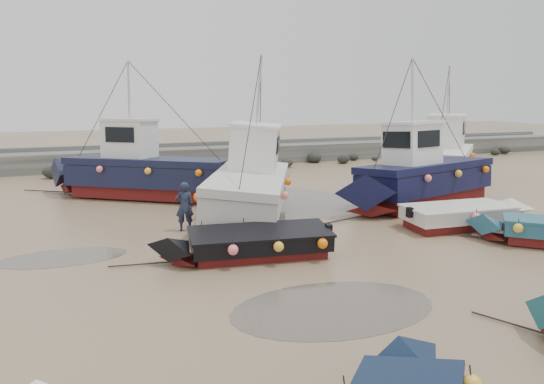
{
  "coord_description": "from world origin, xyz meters",
  "views": [
    {
      "loc": [
        -7.74,
        -12.99,
        4.83
      ],
      "look_at": [
        -1.43,
        4.12,
        1.4
      ],
      "focal_mm": 35.0,
      "sensor_mm": 36.0,
      "label": 1
    }
  ],
  "objects_px": {
    "cabin_boat_1": "(249,184)",
    "person": "(185,231)",
    "cabin_boat_0": "(138,169)",
    "cabin_boat_3": "(444,156)",
    "cabin_boat_2": "(418,175)",
    "dinghy_4": "(248,240)",
    "dinghy_5": "(466,213)"
  },
  "relations": [
    {
      "from": "cabin_boat_0",
      "to": "cabin_boat_2",
      "type": "height_order",
      "value": "same"
    },
    {
      "from": "cabin_boat_3",
      "to": "person",
      "type": "distance_m",
      "value": 16.67
    },
    {
      "from": "dinghy_5",
      "to": "person",
      "type": "height_order",
      "value": "dinghy_5"
    },
    {
      "from": "dinghy_4",
      "to": "cabin_boat_0",
      "type": "bearing_deg",
      "value": 16.9
    },
    {
      "from": "cabin_boat_0",
      "to": "cabin_boat_3",
      "type": "bearing_deg",
      "value": -59.65
    },
    {
      "from": "cabin_boat_1",
      "to": "cabin_boat_2",
      "type": "xyz_separation_m",
      "value": [
        7.37,
        -0.57,
        0.03
      ]
    },
    {
      "from": "dinghy_4",
      "to": "cabin_boat_1",
      "type": "bearing_deg",
      "value": -11.81
    },
    {
      "from": "cabin_boat_0",
      "to": "cabin_boat_3",
      "type": "distance_m",
      "value": 16.44
    },
    {
      "from": "dinghy_4",
      "to": "cabin_boat_1",
      "type": "distance_m",
      "value": 5.24
    },
    {
      "from": "dinghy_4",
      "to": "cabin_boat_3",
      "type": "relative_size",
      "value": 0.84
    },
    {
      "from": "cabin_boat_0",
      "to": "dinghy_5",
      "type": "bearing_deg",
      "value": -99.29
    },
    {
      "from": "cabin_boat_3",
      "to": "person",
      "type": "bearing_deg",
      "value": -115.43
    },
    {
      "from": "person",
      "to": "cabin_boat_0",
      "type": "bearing_deg",
      "value": -78.9
    },
    {
      "from": "dinghy_4",
      "to": "cabin_boat_3",
      "type": "bearing_deg",
      "value": -49.99
    },
    {
      "from": "cabin_boat_1",
      "to": "person",
      "type": "relative_size",
      "value": 5.81
    },
    {
      "from": "dinghy_5",
      "to": "cabin_boat_0",
      "type": "relative_size",
      "value": 0.65
    },
    {
      "from": "dinghy_4",
      "to": "cabin_boat_0",
      "type": "relative_size",
      "value": 0.68
    },
    {
      "from": "cabin_boat_3",
      "to": "cabin_boat_1",
      "type": "bearing_deg",
      "value": -115.86
    },
    {
      "from": "cabin_boat_2",
      "to": "cabin_boat_0",
      "type": "bearing_deg",
      "value": 43.1
    },
    {
      "from": "dinghy_4",
      "to": "person",
      "type": "xyz_separation_m",
      "value": [
        -1.13,
        3.79,
        -0.54
      ]
    },
    {
      "from": "cabin_boat_0",
      "to": "cabin_boat_3",
      "type": "relative_size",
      "value": 1.24
    },
    {
      "from": "dinghy_4",
      "to": "person",
      "type": "relative_size",
      "value": 3.72
    },
    {
      "from": "cabin_boat_2",
      "to": "cabin_boat_3",
      "type": "height_order",
      "value": "same"
    },
    {
      "from": "cabin_boat_2",
      "to": "person",
      "type": "xyz_separation_m",
      "value": [
        -10.12,
        -0.57,
        -1.35
      ]
    },
    {
      "from": "cabin_boat_1",
      "to": "cabin_boat_2",
      "type": "height_order",
      "value": "same"
    },
    {
      "from": "dinghy_4",
      "to": "cabin_boat_1",
      "type": "height_order",
      "value": "cabin_boat_1"
    },
    {
      "from": "dinghy_5",
      "to": "cabin_boat_2",
      "type": "height_order",
      "value": "cabin_boat_2"
    },
    {
      "from": "dinghy_5",
      "to": "cabin_boat_0",
      "type": "xyz_separation_m",
      "value": [
        -10.52,
        9.94,
        0.78
      ]
    },
    {
      "from": "cabin_boat_2",
      "to": "cabin_boat_3",
      "type": "bearing_deg",
      "value": -63.1
    },
    {
      "from": "cabin_boat_0",
      "to": "cabin_boat_1",
      "type": "bearing_deg",
      "value": -113.86
    },
    {
      "from": "dinghy_4",
      "to": "dinghy_5",
      "type": "distance_m",
      "value": 8.58
    },
    {
      "from": "dinghy_5",
      "to": "cabin_boat_0",
      "type": "bearing_deg",
      "value": -130.31
    }
  ]
}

